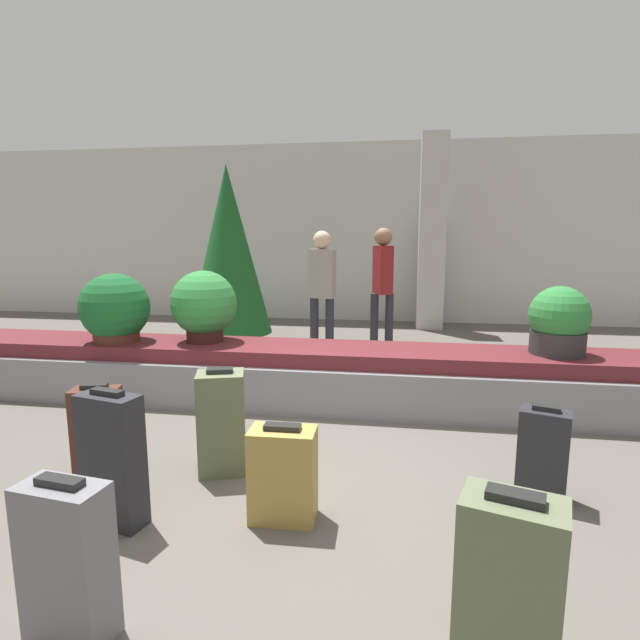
# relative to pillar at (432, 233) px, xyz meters

# --- Properties ---
(ground_plane) EXTENTS (18.00, 18.00, 0.00)m
(ground_plane) POSITION_rel_pillar_xyz_m (-1.25, -5.69, -1.60)
(ground_plane) COLOR #59544C
(back_wall) EXTENTS (18.00, 0.06, 3.20)m
(back_wall) POSITION_rel_pillar_xyz_m (-1.25, 0.60, 0.00)
(back_wall) COLOR beige
(back_wall) RESTS_ON ground_plane
(carousel) EXTENTS (7.97, 0.86, 0.55)m
(carousel) POSITION_rel_pillar_xyz_m (-1.25, -4.12, -1.34)
(carousel) COLOR gray
(carousel) RESTS_ON ground_plane
(pillar) EXTENTS (0.43, 0.43, 3.20)m
(pillar) POSITION_rel_pillar_xyz_m (0.00, 0.00, 0.00)
(pillar) COLOR beige
(pillar) RESTS_ON ground_plane
(suitcase_0) EXTENTS (0.33, 0.24, 0.62)m
(suitcase_0) POSITION_rel_pillar_xyz_m (-2.46, -5.79, -1.30)
(suitcase_0) COLOR #472319
(suitcase_0) RESTS_ON ground_plane
(suitcase_1) EXTENTS (0.36, 0.32, 0.72)m
(suitcase_1) POSITION_rel_pillar_xyz_m (-1.68, -5.61, -1.25)
(suitcase_1) COLOR #5B6647
(suitcase_1) RESTS_ON ground_plane
(suitcase_2) EXTENTS (0.39, 0.31, 0.73)m
(suitcase_2) POSITION_rel_pillar_xyz_m (-0.14, -7.00, -1.25)
(suitcase_2) COLOR #5B6647
(suitcase_2) RESTS_ON ground_plane
(suitcase_3) EXTENTS (0.32, 0.25, 0.58)m
(suitcase_3) POSITION_rel_pillar_xyz_m (0.34, -5.64, -1.32)
(suitcase_3) COLOR #232328
(suitcase_3) RESTS_ON ground_plane
(suitcase_4) EXTENTS (0.37, 0.23, 0.56)m
(suitcase_4) POSITION_rel_pillar_xyz_m (-1.14, -6.10, -1.33)
(suitcase_4) COLOR #A3843D
(suitcase_4) RESTS_ON ground_plane
(suitcase_5) EXTENTS (0.37, 0.24, 0.77)m
(suitcase_5) POSITION_rel_pillar_xyz_m (-2.05, -6.29, -1.23)
(suitcase_5) COLOR #232328
(suitcase_5) RESTS_ON ground_plane
(suitcase_6) EXTENTS (0.36, 0.22, 0.68)m
(suitcase_6) POSITION_rel_pillar_xyz_m (-1.77, -7.05, -1.27)
(suitcase_6) COLOR slate
(suitcase_6) RESTS_ON ground_plane
(potted_plant_0) EXTENTS (0.51, 0.51, 0.59)m
(potted_plant_0) POSITION_rel_pillar_xyz_m (0.85, -4.09, -0.77)
(potted_plant_0) COLOR #2D2D2D
(potted_plant_0) RESTS_ON carousel
(potted_plant_1) EXTENTS (0.66, 0.66, 0.67)m
(potted_plant_1) POSITION_rel_pillar_xyz_m (-3.24, -4.21, -0.74)
(potted_plant_1) COLOR #4C2319
(potted_plant_1) RESTS_ON carousel
(potted_plant_2) EXTENTS (0.63, 0.63, 0.69)m
(potted_plant_2) POSITION_rel_pillar_xyz_m (-2.39, -4.07, -0.71)
(potted_plant_2) COLOR #381914
(potted_plant_2) RESTS_ON carousel
(traveler_0) EXTENTS (0.31, 0.36, 1.67)m
(traveler_0) POSITION_rel_pillar_xyz_m (-0.75, -1.95, -0.61)
(traveler_0) COLOR #282833
(traveler_0) RESTS_ON ground_plane
(traveler_1) EXTENTS (0.35, 0.24, 1.62)m
(traveler_1) POSITION_rel_pillar_xyz_m (-1.50, -2.36, -0.64)
(traveler_1) COLOR #282833
(traveler_1) RESTS_ON ground_plane
(decorated_tree) EXTENTS (1.19, 1.19, 2.54)m
(decorated_tree) POSITION_rel_pillar_xyz_m (-2.92, -1.79, -0.24)
(decorated_tree) COLOR #4C331E
(decorated_tree) RESTS_ON ground_plane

